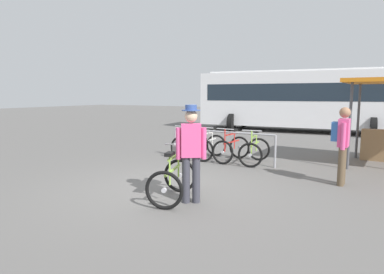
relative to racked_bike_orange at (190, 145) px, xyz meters
The scene contains 10 objects.
ground_plane 3.47m from the racked_bike_orange, 68.56° to the right, with size 80.00×80.00×0.00m, color #605E5B.
bike_rack_rail 1.21m from the racked_bike_orange, 12.25° to the right, with size 3.20×0.25×0.88m.
racked_bike_orange is the anchor object (origin of this frame).
racked_bike_white 0.70m from the racked_bike_orange, ahead, with size 0.71×1.14×0.98m.
racked_bike_red 1.40m from the racked_bike_orange, ahead, with size 0.78×1.18×0.98m.
racked_bike_lime 2.10m from the racked_bike_orange, ahead, with size 0.75×1.15×0.97m.
featured_bicycle 4.13m from the racked_bike_orange, 65.13° to the right, with size 0.92×1.25×1.09m.
person_with_featured_bike 4.41m from the racked_bike_orange, 60.97° to the right, with size 0.47×0.35×1.72m.
pedestrian_with_backpack 4.57m from the racked_bike_orange, 16.79° to the right, with size 0.35×0.53×1.64m.
bus_distant 8.98m from the racked_bike_orange, 79.28° to the left, with size 10.16×3.89×3.08m.
Camera 1 is at (3.56, -5.57, 1.90)m, focal length 30.84 mm.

